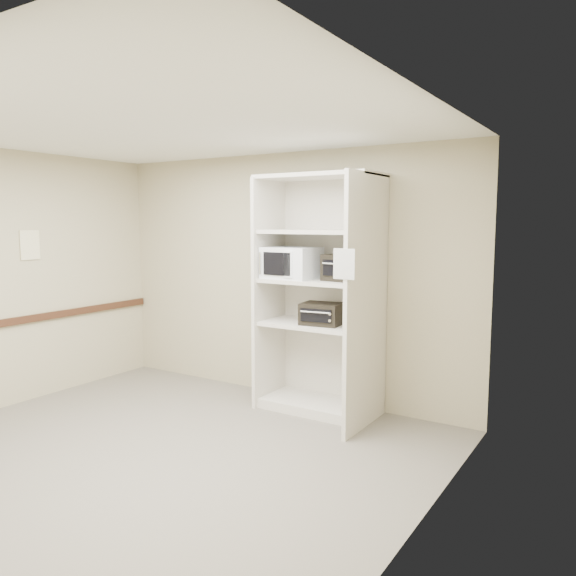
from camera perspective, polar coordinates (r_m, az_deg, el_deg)
The scene contains 10 objects.
floor at distance 5.06m, azimuth -13.24°, elevation -16.08°, with size 4.50×4.00×0.01m, color #6A675B.
ceiling at distance 4.74m, azimuth -14.14°, elevation 15.67°, with size 4.50×4.00×0.01m, color white.
wall_back at distance 6.26m, azimuth -0.47°, elevation 1.24°, with size 4.50×0.02×2.70m, color tan.
wall_right at distance 3.49m, azimuth 13.15°, elevation -3.30°, with size 0.02×4.00×2.70m, color tan.
shelving_unit at distance 5.70m, azimuth 3.58°, elevation -1.54°, with size 1.24×0.92×2.42m.
microwave at distance 5.77m, azimuth 0.35°, elevation 2.58°, with size 0.54×0.41×0.32m, color white.
toaster_oven_upper at distance 5.54m, azimuth 6.21°, elevation 2.05°, with size 0.45×0.34×0.26m, color black.
toaster_oven_lower at distance 5.66m, azimuth 3.45°, elevation -2.64°, with size 0.39×0.30×0.22m, color black.
paper_sign at distance 4.84m, azimuth 5.70°, elevation 2.44°, with size 0.20×0.01×0.26m, color white.
wall_poster at distance 6.69m, azimuth -24.74°, elevation 3.99°, with size 0.01×0.23×0.32m, color white.
Camera 1 is at (3.36, -3.25, 1.94)m, focal length 35.00 mm.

